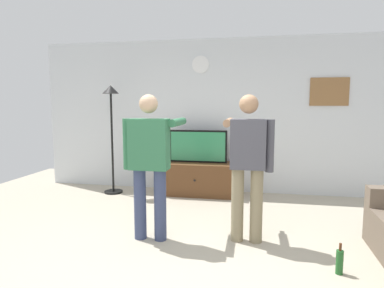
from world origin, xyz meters
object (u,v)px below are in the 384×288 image
Objects in this scene: person_standing_nearer_lamp at (150,158)px; person_standing_nearer_couch at (248,160)px; floor_lamp at (111,117)px; framed_picture at (329,92)px; tv_stand at (198,178)px; television at (198,146)px; beverage_bottle at (340,262)px; wall_clock at (201,64)px.

person_standing_nearer_couch is (1.09, 0.15, -0.01)m from person_standing_nearer_lamp.
floor_lamp is at bearing 125.25° from person_standing_nearer_lamp.
framed_picture reaches higher than floor_lamp.
tv_stand is 2.64m from framed_picture.
person_standing_nearer_couch reaches higher than tv_stand.
tv_stand is at bearing 7.08° from floor_lamp.
framed_picture is 2.62m from person_standing_nearer_couch.
television is 0.60× the size of person_standing_nearer_lamp.
framed_picture is 3.23m from beverage_bottle.
television is at bearing 125.09° from beverage_bottle.
person_standing_nearer_lamp reaches higher than television.
beverage_bottle is at bearing -98.40° from framed_picture.
framed_picture is at bearing 6.57° from television.
beverage_bottle is at bearing -12.97° from person_standing_nearer_lamp.
person_standing_nearer_lamp is (-0.21, -2.00, 0.67)m from tv_stand.
person_standing_nearer_lamp is at bearing -95.12° from wall_clock.
wall_clock is (0.00, 0.29, 1.98)m from tv_stand.
wall_clock is at bearing 90.00° from tv_stand.
person_standing_nearer_couch reaches higher than beverage_bottle.
beverage_bottle is at bearing -34.95° from floor_lamp.
tv_stand is at bearing -172.21° from framed_picture.
person_standing_nearer_lamp is at bearing -172.24° from person_standing_nearer_couch.
person_standing_nearer_lamp is at bearing -95.86° from tv_stand.
framed_picture is (2.16, 0.30, 1.49)m from tv_stand.
tv_stand is at bearing 125.60° from beverage_bottle.
floor_lamp is at bearing -172.92° from tv_stand.
tv_stand is 2.00m from wall_clock.
person_standing_nearer_couch is at bearing -64.30° from tv_stand.
wall_clock is at bearing 17.71° from floor_lamp.
beverage_bottle is (-0.40, -2.74, -1.65)m from framed_picture.
floor_lamp is (-1.49, -0.23, 0.51)m from television.
floor_lamp is (-3.64, -0.48, -0.42)m from framed_picture.
tv_stand is at bearing 115.70° from person_standing_nearer_couch.
framed_picture reaches higher than beverage_bottle.
framed_picture is at bearing 7.50° from floor_lamp.
wall_clock reaches higher than framed_picture.
floor_lamp is 1.13× the size of person_standing_nearer_couch.
person_standing_nearer_lamp is (-0.21, -2.29, -1.31)m from wall_clock.
television is 0.53× the size of floor_lamp.
television is 1.44m from wall_clock.
floor_lamp is (-1.49, -0.18, 1.07)m from tv_stand.
person_standing_nearer_couch is (0.89, -2.14, -1.32)m from wall_clock.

